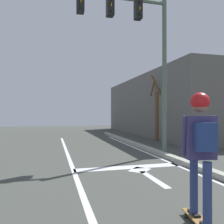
% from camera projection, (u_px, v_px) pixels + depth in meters
% --- Properties ---
extents(lane_line_center, '(0.12, 20.00, 0.01)m').
position_uv_depth(lane_line_center, '(84.00, 198.00, 4.03)').
color(lane_line_center, silver).
rests_on(lane_line_center, ground).
extents(lane_line_curbside, '(0.12, 20.00, 0.01)m').
position_uv_depth(lane_line_curbside, '(223.00, 185.00, 4.76)').
color(lane_line_curbside, silver).
rests_on(lane_line_curbside, ground).
extents(stop_bar, '(3.08, 0.40, 0.01)m').
position_uv_depth(stop_bar, '(130.00, 167.00, 6.31)').
color(stop_bar, silver).
rests_on(stop_bar, ground).
extents(lane_arrow_stem, '(0.16, 1.40, 0.01)m').
position_uv_depth(lane_arrow_stem, '(153.00, 179.00, 5.19)').
color(lane_arrow_stem, silver).
rests_on(lane_arrow_stem, ground).
extents(lane_arrow_head, '(0.71, 0.71, 0.01)m').
position_uv_depth(lane_arrow_head, '(140.00, 170.00, 6.01)').
color(lane_arrow_head, silver).
rests_on(lane_arrow_head, ground).
extents(skateboard, '(0.32, 0.83, 0.09)m').
position_uv_depth(skateboard, '(200.00, 222.00, 2.99)').
color(skateboard, olive).
rests_on(skateboard, ground).
extents(skater, '(0.46, 0.63, 1.68)m').
position_uv_depth(skater, '(201.00, 139.00, 2.98)').
color(skater, navy).
rests_on(skater, skateboard).
extents(traffic_signal_mast, '(4.13, 0.34, 5.68)m').
position_uv_depth(traffic_signal_mast, '(135.00, 36.00, 7.97)').
color(traffic_signal_mast, '#526554').
rests_on(traffic_signal_mast, ground).
extents(roadside_tree, '(0.97, 1.00, 3.59)m').
position_uv_depth(roadside_tree, '(157.00, 113.00, 12.60)').
color(roadside_tree, brown).
rests_on(roadside_tree, ground).
extents(building_block, '(12.94, 13.53, 4.03)m').
position_uv_depth(building_block, '(213.00, 107.00, 17.72)').
color(building_block, '#63605B').
rests_on(building_block, ground).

